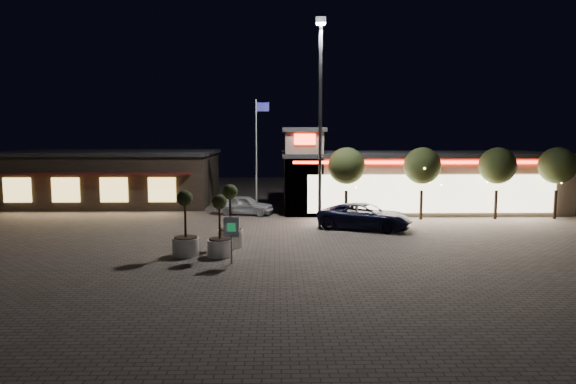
{
  "coord_description": "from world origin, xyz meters",
  "views": [
    {
      "loc": [
        -0.52,
        -22.54,
        5.59
      ],
      "look_at": [
        0.05,
        6.0,
        2.41
      ],
      "focal_mm": 32.0,
      "sensor_mm": 36.0,
      "label": 1
    }
  ],
  "objects_px": {
    "planter_left": "(220,237)",
    "valet_sign": "(231,231)",
    "white_sedan": "(245,205)",
    "pickup_truck": "(365,216)",
    "planter_mid": "(186,235)"
  },
  "relations": [
    {
      "from": "white_sedan",
      "to": "valet_sign",
      "type": "height_order",
      "value": "valet_sign"
    },
    {
      "from": "white_sedan",
      "to": "planter_mid",
      "type": "distance_m",
      "value": 12.43
    },
    {
      "from": "pickup_truck",
      "to": "planter_mid",
      "type": "relative_size",
      "value": 1.81
    },
    {
      "from": "planter_mid",
      "to": "valet_sign",
      "type": "relative_size",
      "value": 1.48
    },
    {
      "from": "white_sedan",
      "to": "planter_left",
      "type": "height_order",
      "value": "planter_left"
    },
    {
      "from": "pickup_truck",
      "to": "valet_sign",
      "type": "relative_size",
      "value": 2.66
    },
    {
      "from": "white_sedan",
      "to": "valet_sign",
      "type": "xyz_separation_m",
      "value": [
        0.32,
        -13.91,
        0.76
      ]
    },
    {
      "from": "planter_mid",
      "to": "valet_sign",
      "type": "distance_m",
      "value": 2.85
    },
    {
      "from": "planter_left",
      "to": "white_sedan",
      "type": "bearing_deg",
      "value": 88.37
    },
    {
      "from": "planter_left",
      "to": "valet_sign",
      "type": "height_order",
      "value": "planter_left"
    },
    {
      "from": "valet_sign",
      "to": "pickup_truck",
      "type": "bearing_deg",
      "value": 48.7
    },
    {
      "from": "planter_left",
      "to": "valet_sign",
      "type": "xyz_separation_m",
      "value": [
        0.67,
        -1.48,
        0.56
      ]
    },
    {
      "from": "pickup_truck",
      "to": "white_sedan",
      "type": "bearing_deg",
      "value": 75.72
    },
    {
      "from": "planter_left",
      "to": "planter_mid",
      "type": "xyz_separation_m",
      "value": [
        -1.61,
        0.16,
        0.05
      ]
    },
    {
      "from": "white_sedan",
      "to": "planter_mid",
      "type": "xyz_separation_m",
      "value": [
        -1.96,
        -12.27,
        0.26
      ]
    }
  ]
}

